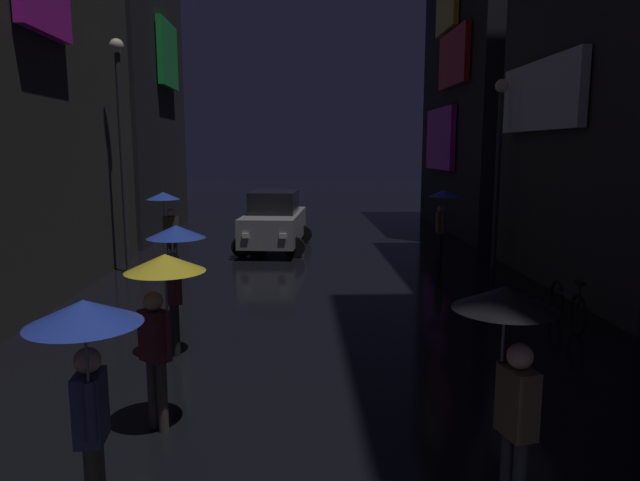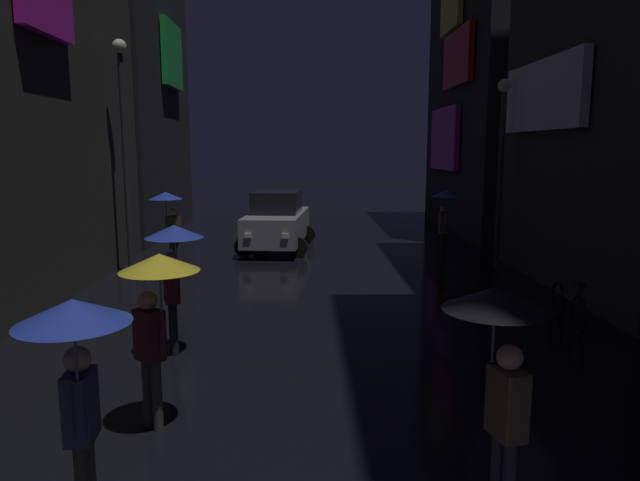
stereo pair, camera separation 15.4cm
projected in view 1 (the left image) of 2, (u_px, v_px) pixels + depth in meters
building_right_far at (499, 74)px, 22.38m from camera, size 4.25×8.88×12.37m
pedestrian_midstreet_left_yellow at (162, 293)px, 6.44m from camera, size 0.90×0.90×2.12m
pedestrian_near_crossing_black at (509, 339)px, 4.87m from camera, size 0.90×0.90×2.12m
pedestrian_far_right_blue at (443, 205)px, 16.42m from camera, size 0.90×0.90×2.12m
pedestrian_foreground_right_blue at (175, 253)px, 8.86m from camera, size 0.90×0.90×2.12m
pedestrian_midstreet_centre_blue at (87, 353)px, 4.55m from camera, size 0.90×0.90×2.12m
pedestrian_foreground_left_blue at (166, 209)px, 15.54m from camera, size 0.90×0.90×2.12m
bicycle_parked_at_storefront at (567, 305)px, 10.69m from camera, size 0.25×1.82×0.96m
car_distant at (274, 222)px, 18.61m from camera, size 2.54×4.28×1.92m
streetlamp_right_far at (499, 151)px, 15.41m from camera, size 0.36×0.36×5.11m
streetlamp_left_far at (121, 131)px, 14.71m from camera, size 0.36×0.36×6.03m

